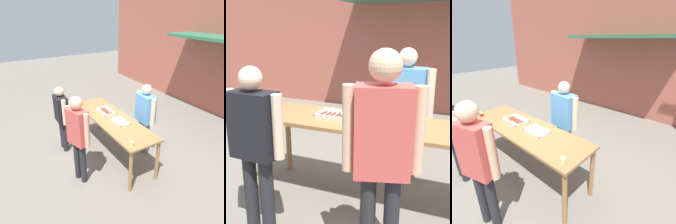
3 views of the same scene
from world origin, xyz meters
TOP-DOWN VIEW (x-y plane):
  - ground_plane at (0.00, 0.00)m, footprint 24.00×24.00m
  - building_facade_back at (0.00, 3.98)m, footprint 12.00×1.11m
  - serving_table at (0.00, 0.00)m, footprint 2.50×0.76m
  - food_tray_sausages at (-0.35, 0.05)m, footprint 0.46×0.30m
  - food_tray_buns at (0.26, 0.05)m, footprint 0.40×0.25m
  - condiment_jar_mustard at (-1.12, -0.27)m, footprint 0.06×0.06m
  - condiment_jar_ketchup at (-1.03, -0.28)m, footprint 0.06×0.06m
  - person_server_behind_table at (0.26, 0.71)m, footprint 0.67×0.30m
  - person_customer_holding_hotdog at (-0.77, -0.89)m, footprint 0.62×0.25m
  - person_customer_with_cup at (0.43, -0.97)m, footprint 0.56×0.33m

SIDE VIEW (x-z plane):
  - ground_plane at x=0.00m, z-range 0.00..0.00m
  - serving_table at x=0.00m, z-range 0.36..1.29m
  - person_customer_holding_hotdog at x=-0.77m, z-range 0.14..1.73m
  - food_tray_sausages at x=-0.35m, z-range 0.93..0.97m
  - food_tray_buns at x=0.26m, z-range 0.93..0.98m
  - condiment_jar_mustard at x=-1.12m, z-range 0.93..1.01m
  - condiment_jar_ketchup at x=-1.03m, z-range 0.93..1.01m
  - person_server_behind_table at x=0.26m, z-range 0.15..1.81m
  - person_customer_with_cup at x=0.43m, z-range 0.18..1.96m
  - building_facade_back at x=0.00m, z-range 0.01..4.51m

